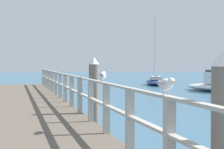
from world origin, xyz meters
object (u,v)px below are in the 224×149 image
at_px(dock_piling_far, 94,94).
at_px(seagull_background, 103,75).
at_px(boat_0, 219,84).
at_px(boat_2, 155,81).
at_px(dock_piling_near, 224,144).
at_px(seagull_foreground, 166,84).

xyz_separation_m(dock_piling_far, seagull_background, (-0.38, -2.86, 0.60)).
height_order(boat_0, boat_2, boat_2).
distance_m(dock_piling_near, seagull_background, 4.26).
distance_m(seagull_foreground, seagull_background, 3.50).
relative_size(seagull_foreground, seagull_background, 1.02).
xyz_separation_m(seagull_background, boat_2, (9.99, 24.39, -1.31)).
relative_size(dock_piling_near, seagull_background, 4.36).
height_order(dock_piling_near, seagull_foreground, dock_piling_near).
bearing_deg(boat_2, dock_piling_near, -93.63).
relative_size(dock_piling_near, boat_0, 0.34).
bearing_deg(dock_piling_near, dock_piling_far, 90.00).
distance_m(dock_piling_far, seagull_foreground, 6.41).
relative_size(dock_piling_far, boat_2, 0.35).
bearing_deg(dock_piling_near, boat_2, 71.42).
bearing_deg(seagull_background, boat_0, 71.60).
relative_size(dock_piling_near, boat_2, 0.35).
bearing_deg(boat_2, dock_piling_far, -99.11).
height_order(seagull_background, boat_0, seagull_background).
bearing_deg(dock_piling_far, boat_0, 49.87).
xyz_separation_m(dock_piling_far, boat_0, (10.94, 12.98, -0.56)).
bearing_deg(dock_piling_near, boat_0, 61.37).
relative_size(seagull_background, boat_0, 0.08).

